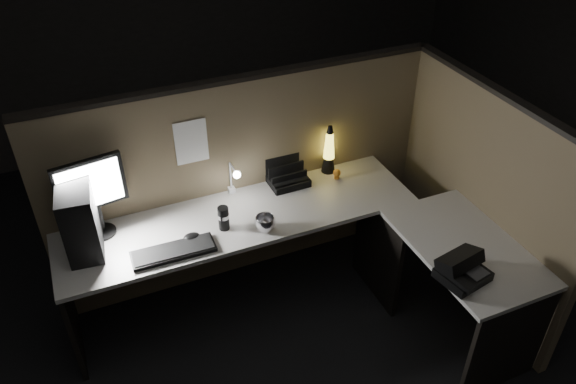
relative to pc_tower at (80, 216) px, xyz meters
name	(u,v)px	position (x,y,z in m)	size (l,w,h in m)	color
floor	(299,353)	(1.08, -0.70, -0.95)	(6.00, 6.00, 0.00)	black
room_shell	(303,133)	(1.08, -0.70, 0.67)	(6.00, 6.00, 6.00)	silver
partition_back	(245,181)	(1.08, 0.23, -0.20)	(2.66, 0.06, 1.50)	brown
partition_right	(479,202)	(2.41, -0.60, -0.20)	(0.06, 1.66, 1.50)	brown
desk	(310,254)	(1.26, -0.45, -0.37)	(2.60, 1.60, 0.73)	#BCB8B1
pc_tower	(80,216)	(0.00, 0.00, 0.00)	(0.19, 0.41, 0.44)	black
monitor	(92,190)	(0.09, 0.09, 0.10)	(0.40, 0.17, 0.52)	black
keyboard	(174,252)	(0.45, -0.27, -0.21)	(0.49, 0.16, 0.02)	black
mouse	(192,237)	(0.58, -0.20, -0.20)	(0.10, 0.07, 0.04)	black
clip_lamp	(234,179)	(0.97, 0.11, -0.07)	(0.05, 0.19, 0.25)	white
organizer	(287,177)	(1.35, 0.14, -0.17)	(0.27, 0.24, 0.20)	black
lava_lamp	(329,153)	(1.68, 0.15, -0.07)	(0.10, 0.10, 0.36)	black
travel_mug	(224,218)	(0.80, -0.17, -0.14)	(0.07, 0.07, 0.16)	black
steel_mug	(265,223)	(1.03, -0.29, -0.17)	(0.13, 0.13, 0.10)	silver
figurine	(337,173)	(1.69, 0.04, -0.17)	(0.05, 0.05, 0.05)	orange
pinned_paper	(191,142)	(0.73, 0.20, 0.22)	(0.21, 0.00, 0.30)	white
desk_phone	(461,269)	(1.87, -1.10, -0.16)	(0.29, 0.30, 0.15)	black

